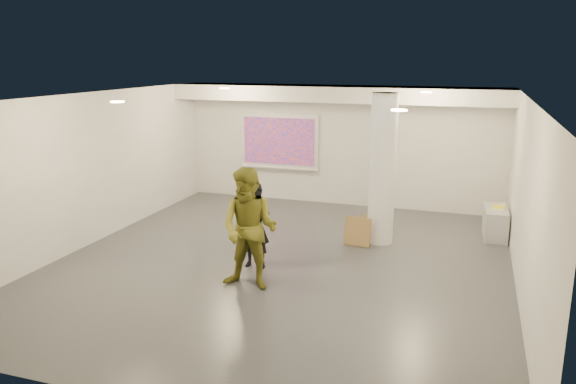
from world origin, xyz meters
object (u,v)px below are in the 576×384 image
(projection_screen, at_px, (279,142))
(credenza, at_px, (495,223))
(column, at_px, (382,170))
(woman, at_px, (255,226))
(man, at_px, (250,229))

(projection_screen, relative_size, credenza, 1.98)
(column, relative_size, credenza, 2.82)
(projection_screen, relative_size, woman, 1.37)
(column, distance_m, woman, 2.91)
(credenza, bearing_deg, woman, -145.22)
(projection_screen, bearing_deg, column, -40.56)
(column, xyz_separation_m, credenza, (2.22, 1.07, -1.19))
(projection_screen, bearing_deg, woman, -75.53)
(woman, bearing_deg, column, 52.08)
(woman, height_order, man, man)
(credenza, bearing_deg, projection_screen, 160.49)
(column, relative_size, projection_screen, 1.43)
(projection_screen, bearing_deg, man, -75.27)
(credenza, height_order, man, man)
(credenza, distance_m, man, 5.62)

